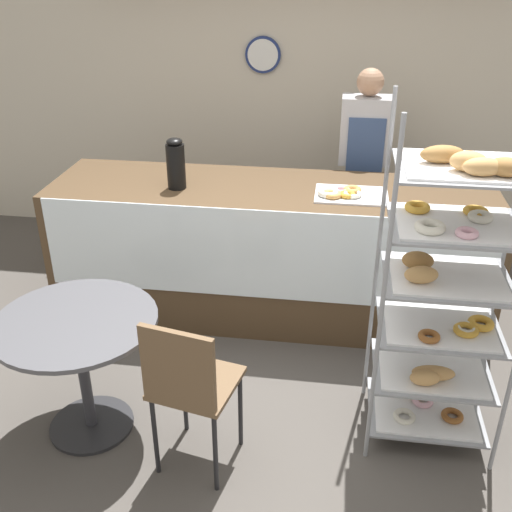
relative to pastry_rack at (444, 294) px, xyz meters
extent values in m
plane|color=#4C4742|center=(-0.98, -0.01, -0.87)|extent=(14.00, 14.00, 0.00)
cube|color=beige|center=(-0.98, 2.48, 0.48)|extent=(10.00, 0.06, 2.70)
cylinder|color=navy|center=(-1.21, 2.43, 0.72)|extent=(0.29, 0.03, 0.29)
cylinder|color=white|center=(-1.21, 2.42, 0.72)|extent=(0.25, 0.00, 0.25)
cube|color=#4C3823|center=(-0.98, 1.11, -0.39)|extent=(2.97, 0.79, 0.96)
cube|color=silver|center=(-0.98, 0.70, -0.22)|extent=(2.86, 0.01, 0.61)
cylinder|color=gray|center=(-0.31, -0.24, 0.03)|extent=(0.02, 0.02, 1.81)
cylinder|color=gray|center=(-0.31, 0.27, 0.03)|extent=(0.02, 0.02, 1.81)
cylinder|color=gray|center=(0.32, 0.27, 0.03)|extent=(0.02, 0.02, 1.81)
cube|color=gray|center=(0.00, 0.01, -0.75)|extent=(0.60, 0.48, 0.01)
cube|color=white|center=(0.00, 0.01, -0.74)|extent=(0.54, 0.43, 0.01)
torus|color=#EAB2C1|center=(-0.01, 0.06, -0.72)|extent=(0.12, 0.12, 0.03)
torus|color=brown|center=(0.14, -0.05, -0.72)|extent=(0.12, 0.12, 0.03)
torus|color=gold|center=(-0.03, 0.12, -0.72)|extent=(0.12, 0.12, 0.04)
torus|color=silver|center=(-0.12, -0.08, -0.72)|extent=(0.12, 0.12, 0.03)
torus|color=silver|center=(0.03, 0.13, -0.72)|extent=(0.12, 0.12, 0.03)
cube|color=gray|center=(0.00, 0.01, -0.47)|extent=(0.60, 0.48, 0.01)
cube|color=white|center=(0.00, 0.01, -0.46)|extent=(0.54, 0.43, 0.01)
ellipsoid|color=tan|center=(-0.05, -0.13, -0.41)|extent=(0.16, 0.09, 0.08)
ellipsoid|color=tan|center=(0.00, -0.09, -0.42)|extent=(0.22, 0.08, 0.08)
cube|color=gray|center=(0.00, 0.01, -0.20)|extent=(0.60, 0.48, 0.01)
cube|color=white|center=(0.00, 0.01, -0.19)|extent=(0.54, 0.43, 0.01)
torus|color=brown|center=(-0.06, -0.13, -0.16)|extent=(0.11, 0.11, 0.03)
torus|color=gold|center=(0.20, 0.01, -0.16)|extent=(0.13, 0.13, 0.04)
torus|color=gold|center=(0.12, -0.05, -0.16)|extent=(0.12, 0.12, 0.03)
torus|color=silver|center=(0.12, -0.04, -0.16)|extent=(0.11, 0.11, 0.03)
cube|color=gray|center=(0.00, 0.01, 0.08)|extent=(0.60, 0.48, 0.01)
cube|color=white|center=(0.00, 0.01, 0.09)|extent=(0.54, 0.43, 0.01)
ellipsoid|color=olive|center=(-0.14, 0.06, 0.14)|extent=(0.16, 0.11, 0.09)
ellipsoid|color=tan|center=(-0.13, -0.08, 0.14)|extent=(0.17, 0.09, 0.09)
cube|color=gray|center=(0.00, 0.01, 0.36)|extent=(0.60, 0.48, 0.01)
cube|color=white|center=(0.00, 0.01, 0.37)|extent=(0.54, 0.43, 0.01)
torus|color=#EAB2C1|center=(0.03, -0.13, 0.39)|extent=(0.10, 0.10, 0.03)
torus|color=gold|center=(-0.16, 0.13, 0.39)|extent=(0.12, 0.12, 0.03)
torus|color=silver|center=(0.12, 0.05, 0.39)|extent=(0.11, 0.11, 0.04)
torus|color=gold|center=(0.11, 0.13, 0.39)|extent=(0.12, 0.12, 0.03)
torus|color=silver|center=(-0.13, -0.10, 0.40)|extent=(0.14, 0.14, 0.04)
cube|color=gray|center=(0.00, 0.01, 0.64)|extent=(0.60, 0.48, 0.01)
cube|color=white|center=(0.00, 0.01, 0.65)|extent=(0.54, 0.43, 0.01)
ellipsoid|color=tan|center=(-0.01, -0.08, 0.70)|extent=(0.16, 0.10, 0.09)
ellipsoid|color=olive|center=(0.14, -0.12, 0.69)|extent=(0.16, 0.12, 0.08)
ellipsoid|color=olive|center=(-0.10, 0.02, 0.69)|extent=(0.21, 0.12, 0.08)
ellipsoid|color=tan|center=(0.04, -0.13, 0.69)|extent=(0.18, 0.10, 0.08)
cube|color=#282833|center=(-0.36, 1.78, -0.40)|extent=(0.23, 0.19, 0.94)
cube|color=#B2B2B7|center=(-0.36, 1.78, 0.31)|extent=(0.38, 0.22, 0.49)
cube|color=#334770|center=(-0.36, 1.66, 0.22)|extent=(0.26, 0.01, 0.41)
sphere|color=tan|center=(-0.36, 1.78, 0.66)|extent=(0.19, 0.19, 0.19)
cylinder|color=#262628|center=(-1.82, -0.23, -0.86)|extent=(0.46, 0.46, 0.02)
cylinder|color=#333338|center=(-1.82, -0.23, -0.52)|extent=(0.06, 0.06, 0.66)
cylinder|color=#4C4C51|center=(-1.82, -0.23, -0.18)|extent=(0.83, 0.83, 0.02)
cylinder|color=black|center=(-0.97, -0.25, -0.63)|extent=(0.02, 0.02, 0.48)
cylinder|color=black|center=(-1.29, -0.18, -0.63)|extent=(0.02, 0.02, 0.48)
cylinder|color=black|center=(-1.04, -0.56, -0.63)|extent=(0.02, 0.02, 0.48)
cylinder|color=black|center=(-1.36, -0.50, -0.63)|extent=(0.02, 0.02, 0.48)
cube|color=brown|center=(-1.16, -0.37, -0.38)|extent=(0.45, 0.45, 0.02)
cube|color=brown|center=(-1.20, -0.54, -0.17)|extent=(0.36, 0.11, 0.40)
cylinder|color=black|center=(-1.59, 1.00, 0.23)|extent=(0.12, 0.12, 0.29)
ellipsoid|color=black|center=(-1.59, 1.00, 0.40)|extent=(0.10, 0.10, 0.05)
cube|color=silver|center=(-0.45, 1.02, 0.09)|extent=(0.46, 0.33, 0.01)
torus|color=tan|center=(-0.57, 0.95, 0.11)|extent=(0.12, 0.12, 0.03)
torus|color=silver|center=(-0.60, 0.97, 0.12)|extent=(0.13, 0.13, 0.04)
torus|color=silver|center=(-0.45, 0.98, 0.11)|extent=(0.12, 0.12, 0.03)
torus|color=#EAB2C1|center=(-0.52, 1.05, 0.11)|extent=(0.11, 0.11, 0.03)
torus|color=tan|center=(-0.45, 1.05, 0.12)|extent=(0.12, 0.12, 0.04)
torus|color=gold|center=(-0.48, 0.97, 0.11)|extent=(0.10, 0.10, 0.03)
camera|label=1|loc=(-0.55, -2.61, 1.50)|focal=42.00mm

